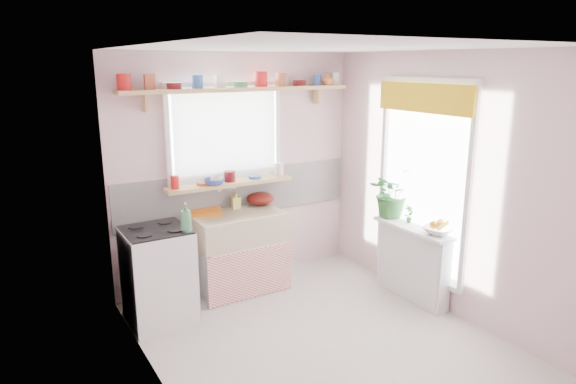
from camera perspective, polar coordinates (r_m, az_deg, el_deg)
room at (r=5.30m, az=4.30°, el=3.10°), size 3.20×3.20×3.20m
sink_unit at (r=5.53m, az=-5.45°, el=-6.60°), size 0.95×0.65×1.11m
cooker at (r=4.99m, az=-14.21°, el=-8.96°), size 0.58×0.58×0.93m
radiator_ledge at (r=5.49m, az=13.65°, el=-7.49°), size 0.22×0.95×0.78m
windowsill at (r=5.48m, az=-6.47°, el=0.95°), size 1.40×0.22×0.04m
pine_shelf at (r=5.40m, az=-5.24°, el=11.30°), size 2.52×0.24×0.04m
shelf_crockery at (r=5.40m, az=-5.26°, el=12.10°), size 2.47×0.11×0.12m
sill_crockery at (r=5.46m, az=-6.49°, el=1.73°), size 1.35×0.11×0.12m
dish_tray at (r=5.45m, az=-9.51°, el=-2.17°), size 0.48×0.42×0.04m
colander at (r=5.71m, az=-3.07°, el=-0.71°), size 0.33×0.33×0.14m
jade_plant at (r=5.59m, az=11.41°, el=-0.01°), size 0.59×0.55×0.54m
fruit_bowl at (r=5.18m, az=16.39°, el=-4.11°), size 0.35×0.35×0.07m
herb_pot at (r=5.43m, az=13.30°, el=-2.40°), size 0.10×0.07×0.19m
soap_bottle_sink at (r=5.58m, az=-5.82°, el=-0.86°), size 0.10×0.10×0.19m
sill_cup at (r=5.34m, az=-7.91°, el=1.32°), size 0.13×0.13×0.10m
sill_bowl at (r=5.34m, az=-8.18°, el=1.12°), size 0.27×0.27×0.07m
shelf_vase at (r=5.87m, az=4.39°, el=12.47°), size 0.16×0.16×0.15m
cooker_bottle at (r=4.66m, az=-11.27°, el=-2.78°), size 0.13×0.13×0.27m
fruit at (r=5.17m, az=16.43°, el=-3.46°), size 0.20×0.14×0.10m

